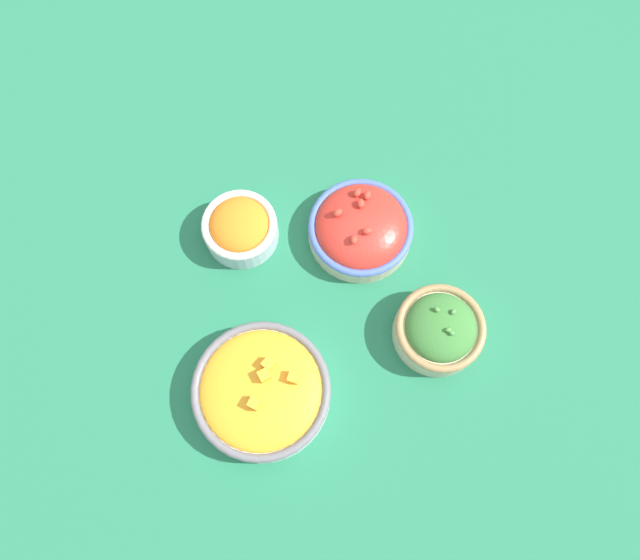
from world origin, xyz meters
name	(u,v)px	position (x,y,z in m)	size (l,w,h in m)	color
ground_plane	(320,286)	(0.00, 0.00, 0.00)	(3.00, 3.00, 0.00)	#23704C
bowl_cherry_tomatoes	(361,228)	(-0.07, 0.08, 0.03)	(0.16, 0.16, 0.07)	beige
bowl_squash	(261,391)	(0.15, -0.11, 0.03)	(0.20, 0.20, 0.07)	silver
bowl_broccoli	(439,329)	(0.10, 0.16, 0.03)	(0.13, 0.13, 0.07)	beige
bowl_carrots	(240,228)	(-0.10, -0.11, 0.03)	(0.12, 0.12, 0.06)	#B2C1CC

